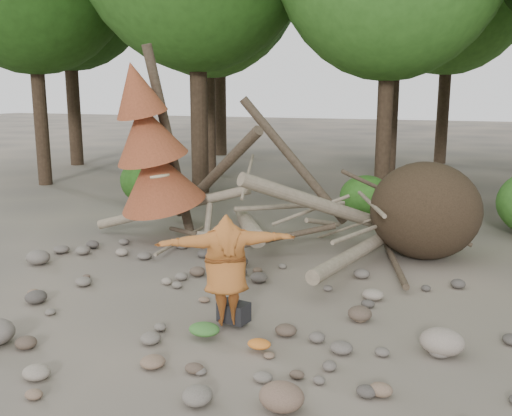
% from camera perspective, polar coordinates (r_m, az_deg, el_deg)
% --- Properties ---
extents(ground, '(120.00, 120.00, 0.00)m').
position_cam_1_polar(ground, '(8.79, -3.71, -10.85)').
color(ground, '#514C44').
rests_on(ground, ground).
extents(deadfall_pile, '(8.55, 5.24, 3.30)m').
position_cam_1_polar(deadfall_pile, '(11.94, 13.74, -0.30)').
color(deadfall_pile, '#332619').
rests_on(deadfall_pile, ground).
extents(dead_conifer, '(2.06, 2.16, 4.35)m').
position_cam_1_polar(dead_conifer, '(12.63, -10.42, 5.82)').
color(dead_conifer, '#4C3F30').
rests_on(dead_conifer, ground).
extents(bush_left, '(1.80, 1.80, 1.44)m').
position_cam_1_polar(bush_left, '(17.28, -10.48, 2.72)').
color(bush_left, '#245316').
rests_on(bush_left, ground).
extents(bush_mid, '(1.40, 1.40, 1.12)m').
position_cam_1_polar(bush_mid, '(15.65, 10.92, 1.18)').
color(bush_mid, '#30691E').
rests_on(bush_mid, ground).
extents(frisbee_thrower, '(1.95, 1.51, 2.18)m').
position_cam_1_polar(frisbee_thrower, '(8.11, -3.02, -6.15)').
color(frisbee_thrower, '#A55B25').
rests_on(frisbee_thrower, ground).
extents(backpack, '(0.48, 0.36, 0.29)m').
position_cam_1_polar(backpack, '(8.46, -2.23, -10.71)').
color(backpack, black).
rests_on(backpack, ground).
extents(cloth_green, '(0.44, 0.37, 0.17)m').
position_cam_1_polar(cloth_green, '(8.09, -5.19, -12.31)').
color(cloth_green, '#376C2B').
rests_on(cloth_green, ground).
extents(cloth_orange, '(0.32, 0.26, 0.11)m').
position_cam_1_polar(cloth_orange, '(7.70, 0.32, -13.78)').
color(cloth_orange, '#C76922').
rests_on(cloth_orange, ground).
extents(boulder_front_right, '(0.50, 0.45, 0.30)m').
position_cam_1_polar(boulder_front_right, '(6.44, 2.57, -18.33)').
color(boulder_front_right, brown).
rests_on(boulder_front_right, ground).
extents(boulder_mid_right, '(0.57, 0.51, 0.34)m').
position_cam_1_polar(boulder_mid_right, '(7.97, 18.10, -12.57)').
color(boulder_mid_right, gray).
rests_on(boulder_mid_right, ground).
extents(boulder_mid_left, '(0.48, 0.43, 0.29)m').
position_cam_1_polar(boulder_mid_left, '(12.03, -20.95, -4.62)').
color(boulder_mid_left, '#696158').
rests_on(boulder_mid_left, ground).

